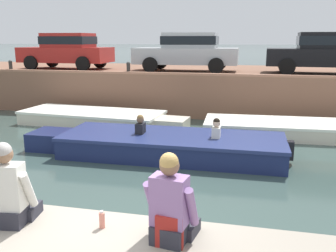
# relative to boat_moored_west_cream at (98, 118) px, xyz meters

# --- Properties ---
(ground_plane) EXTENTS (400.00, 400.00, 0.00)m
(ground_plane) POSITION_rel_boat_moored_west_cream_xyz_m (3.63, -3.15, -0.23)
(ground_plane) COLOR #384C47
(far_quay_wall) EXTENTS (60.00, 6.00, 1.62)m
(far_quay_wall) POSITION_rel_boat_moored_west_cream_xyz_m (3.63, 4.64, 0.58)
(far_quay_wall) COLOR brown
(far_quay_wall) RESTS_ON ground
(far_wall_coping) EXTENTS (60.00, 0.24, 0.08)m
(far_wall_coping) POSITION_rel_boat_moored_west_cream_xyz_m (3.63, 1.76, 1.43)
(far_wall_coping) COLOR #9F6C52
(far_wall_coping) RESTS_ON far_quay_wall
(boat_moored_west_cream) EXTENTS (5.97, 2.21, 0.47)m
(boat_moored_west_cream) POSITION_rel_boat_moored_west_cream_xyz_m (0.00, 0.00, 0.00)
(boat_moored_west_cream) COLOR silver
(boat_moored_west_cream) RESTS_ON ground
(boat_moored_central_cream) EXTENTS (6.31, 2.04, 0.46)m
(boat_moored_central_cream) POSITION_rel_boat_moored_west_cream_xyz_m (6.64, -0.18, -0.01)
(boat_moored_central_cream) COLOR silver
(boat_moored_central_cream) RESTS_ON ground
(motorboat_passing) EXTENTS (6.82, 1.97, 1.04)m
(motorboat_passing) POSITION_rel_boat_moored_west_cream_xyz_m (3.00, -2.95, 0.05)
(motorboat_passing) COLOR navy
(motorboat_passing) RESTS_ON ground
(car_leftmost_red) EXTENTS (3.93, 1.94, 1.54)m
(car_leftmost_red) POSITION_rel_boat_moored_west_cream_xyz_m (-2.86, 3.46, 2.23)
(car_leftmost_red) COLOR #B2231E
(car_leftmost_red) RESTS_ON far_quay_wall
(car_left_inner_silver) EXTENTS (4.21, 2.01, 1.54)m
(car_left_inner_silver) POSITION_rel_boat_moored_west_cream_xyz_m (2.52, 3.46, 2.23)
(car_left_inner_silver) COLOR #B7BABC
(car_left_inner_silver) RESTS_ON far_quay_wall
(car_centre_black) EXTENTS (4.04, 2.05, 1.54)m
(car_centre_black) POSITION_rel_boat_moored_west_cream_xyz_m (7.70, 3.45, 2.23)
(car_centre_black) COLOR black
(car_centre_black) RESTS_ON far_quay_wall
(mooring_bollard_west) EXTENTS (0.15, 0.15, 0.45)m
(mooring_bollard_west) POSITION_rel_boat_moored_west_cream_xyz_m (-4.63, 1.89, 1.63)
(mooring_bollard_west) COLOR #2D2B28
(mooring_bollard_west) RESTS_ON far_quay_wall
(mooring_bollard_mid) EXTENTS (0.15, 0.15, 0.45)m
(mooring_bollard_mid) POSITION_rel_boat_moored_west_cream_xyz_m (0.49, 1.89, 1.63)
(mooring_bollard_mid) COLOR #2D2B28
(mooring_bollard_mid) RESTS_ON far_quay_wall
(person_seated_left) EXTENTS (0.56, 0.57, 0.97)m
(person_seated_left) POSITION_rel_boat_moored_west_cream_xyz_m (2.61, -8.46, 1.01)
(person_seated_left) COLOR #282833
(person_seated_left) RESTS_ON near_quay
(person_seated_right) EXTENTS (0.57, 0.58, 0.97)m
(person_seated_right) POSITION_rel_boat_moored_west_cream_xyz_m (4.45, -8.42, 1.01)
(person_seated_right) COLOR #282833
(person_seated_right) RESTS_ON near_quay
(bottle_drink) EXTENTS (0.06, 0.06, 0.20)m
(bottle_drink) POSITION_rel_boat_moored_west_cream_xyz_m (3.65, -8.34, 0.74)
(bottle_drink) COLOR #E07F6B
(bottle_drink) RESTS_ON near_quay
(backpack_on_ledge) EXTENTS (0.28, 0.24, 0.41)m
(backpack_on_ledge) POSITION_rel_boat_moored_west_cream_xyz_m (4.46, -8.49, 0.81)
(backpack_on_ledge) COLOR #A5231E
(backpack_on_ledge) RESTS_ON near_quay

